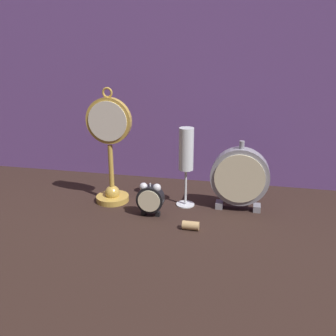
% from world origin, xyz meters
% --- Properties ---
extents(ground_plane, '(4.00, 4.00, 0.00)m').
position_xyz_m(ground_plane, '(0.00, 0.00, 0.00)').
color(ground_plane, black).
extents(fabric_backdrop_drape, '(1.71, 0.01, 0.75)m').
position_xyz_m(fabric_backdrop_drape, '(0.00, 0.33, 0.38)').
color(fabric_backdrop_drape, '#6B478E').
rests_on(fabric_backdrop_drape, ground_plane).
extents(pocket_watch_on_stand, '(0.13, 0.10, 0.33)m').
position_xyz_m(pocket_watch_on_stand, '(-0.17, 0.10, 0.15)').
color(pocket_watch_on_stand, gold).
rests_on(pocket_watch_on_stand, ground_plane).
extents(alarm_clock_twin_bell, '(0.07, 0.03, 0.09)m').
position_xyz_m(alarm_clock_twin_bell, '(-0.04, 0.02, 0.05)').
color(alarm_clock_twin_bell, black).
rests_on(alarm_clock_twin_bell, ground_plane).
extents(mantel_clock_silver, '(0.16, 0.04, 0.20)m').
position_xyz_m(mantel_clock_silver, '(0.19, 0.11, 0.10)').
color(mantel_clock_silver, gray).
rests_on(mantel_clock_silver, ground_plane).
extents(champagne_flute, '(0.05, 0.05, 0.23)m').
position_xyz_m(champagne_flute, '(0.04, 0.11, 0.15)').
color(champagne_flute, silver).
rests_on(champagne_flute, ground_plane).
extents(wine_cork, '(0.04, 0.02, 0.02)m').
position_xyz_m(wine_cork, '(0.08, -0.03, 0.01)').
color(wine_cork, tan).
rests_on(wine_cork, ground_plane).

